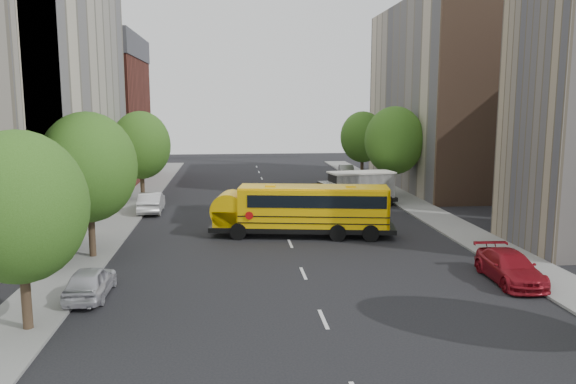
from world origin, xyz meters
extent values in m
plane|color=black|center=(0.00, 0.00, 0.00)|extent=(120.00, 120.00, 0.00)
cube|color=slate|center=(-11.50, 5.00, 0.06)|extent=(3.00, 80.00, 0.12)
cube|color=slate|center=(11.50, 5.00, 0.06)|extent=(3.00, 80.00, 0.12)
cube|color=silver|center=(0.00, 10.00, 0.01)|extent=(0.15, 64.00, 0.01)
cube|color=beige|center=(-18.00, 6.00, 10.00)|extent=(10.00, 26.00, 20.00)
cube|color=maroon|center=(-18.00, 28.00, 6.50)|extent=(10.00, 15.00, 13.00)
cube|color=#BEAE93|center=(18.00, 20.00, 9.00)|extent=(10.00, 22.00, 18.00)
cube|color=brown|center=(18.00, 9.00, 9.00)|extent=(10.10, 0.30, 18.00)
cylinder|color=yellow|center=(28.00, 28.00, 17.50)|extent=(1.00, 1.00, 35.00)
cylinder|color=#38281C|center=(-11.00, -14.00, 1.35)|extent=(0.36, 0.36, 2.70)
ellipsoid|color=#2F5617|center=(-11.00, -14.00, 4.65)|extent=(4.80, 4.80, 5.52)
cylinder|color=#38281C|center=(-11.00, -4.00, 1.44)|extent=(0.36, 0.36, 2.88)
ellipsoid|color=#2F5617|center=(-11.00, -4.00, 4.96)|extent=(5.12, 5.12, 5.89)
cylinder|color=#38281C|center=(-11.00, 14.00, 1.40)|extent=(0.36, 0.36, 2.81)
ellipsoid|color=#2F5617|center=(-11.00, 14.00, 4.84)|extent=(4.99, 4.99, 5.74)
cylinder|color=#38281C|center=(11.00, 14.00, 1.48)|extent=(0.36, 0.36, 2.95)
ellipsoid|color=#2F5617|center=(11.00, 14.00, 5.08)|extent=(5.25, 5.25, 6.04)
cylinder|color=#38281C|center=(11.00, 26.00, 1.37)|extent=(0.36, 0.36, 2.74)
ellipsoid|color=#2F5617|center=(11.00, 26.00, 4.71)|extent=(4.86, 4.86, 5.59)
cube|color=black|center=(0.97, -0.07, 0.57)|extent=(11.81, 4.45, 0.31)
cube|color=#FFBF05|center=(1.69, -0.18, 1.91)|extent=(9.56, 4.04, 2.37)
cube|color=#FFBF05|center=(-3.70, 0.70, 1.18)|extent=(2.21, 2.64, 1.03)
cube|color=black|center=(-2.63, 0.52, 2.42)|extent=(0.89, 2.42, 1.24)
cube|color=#FFBF05|center=(1.69, -0.18, 3.11)|extent=(9.53, 3.83, 0.14)
cube|color=black|center=(1.89, -0.22, 2.42)|extent=(8.76, 3.97, 0.77)
cube|color=black|center=(1.69, -0.18, 1.08)|extent=(9.57, 4.10, 0.06)
cube|color=black|center=(1.69, -0.18, 1.49)|extent=(9.57, 4.10, 0.06)
cube|color=#FFBF05|center=(6.31, -0.94, 1.91)|extent=(0.57, 2.57, 2.37)
cube|color=#FFBF05|center=(-1.06, 0.27, 3.21)|extent=(0.71, 0.71, 0.10)
cube|color=#FFBF05|center=(4.02, -0.57, 3.21)|extent=(0.71, 0.71, 0.10)
cylinder|color=#FFBF05|center=(-3.70, 0.70, 1.70)|extent=(2.52, 2.69, 2.16)
cylinder|color=red|center=(-2.50, -0.91, 1.54)|extent=(0.51, 0.12, 0.51)
cylinder|color=black|center=(-3.20, -0.69, 0.51)|extent=(1.07, 0.47, 1.03)
cylinder|color=black|center=(-2.78, 1.85, 0.51)|extent=(1.07, 0.47, 1.03)
cylinder|color=black|center=(3.00, -1.70, 0.51)|extent=(1.07, 0.47, 1.03)
cylinder|color=black|center=(3.42, 0.84, 0.51)|extent=(1.07, 0.47, 1.03)
cylinder|color=black|center=(5.03, -2.04, 0.51)|extent=(1.07, 0.47, 1.03)
cylinder|color=black|center=(5.45, 0.51, 0.51)|extent=(1.07, 0.47, 1.03)
cube|color=black|center=(6.65, 9.98, 0.55)|extent=(6.87, 3.25, 0.33)
cube|color=silver|center=(7.20, 10.07, 1.71)|extent=(5.33, 2.89, 1.98)
cube|color=silver|center=(4.27, 9.59, 1.38)|extent=(1.86, 2.31, 1.32)
cube|color=silver|center=(7.20, 10.07, 2.75)|extent=(5.57, 3.04, 0.13)
cylinder|color=black|center=(4.45, 8.50, 0.46)|extent=(0.96, 0.42, 0.92)
cylinder|color=black|center=(4.09, 10.67, 0.46)|extent=(0.96, 0.42, 0.92)
cylinder|color=black|center=(7.05, 8.94, 0.46)|extent=(0.96, 0.42, 0.92)
cylinder|color=black|center=(6.69, 11.11, 0.46)|extent=(0.96, 0.42, 0.92)
cylinder|color=black|center=(9.44, 9.33, 0.46)|extent=(0.96, 0.42, 0.92)
cylinder|color=black|center=(9.08, 11.50, 0.46)|extent=(0.96, 0.42, 0.92)
imported|color=#BAB9C0|center=(-9.60, -10.46, 0.69)|extent=(1.66, 4.08, 1.39)
imported|color=silver|center=(-9.60, 8.91, 0.79)|extent=(1.80, 4.85, 1.58)
imported|color=maroon|center=(9.48, -10.28, 0.71)|extent=(2.22, 4.98, 1.42)
imported|color=#33395A|center=(8.80, 12.97, 0.69)|extent=(1.86, 4.12, 1.37)
imported|color=#9D9E99|center=(9.60, 27.61, 0.73)|extent=(1.98, 4.55, 1.46)
camera|label=1|loc=(-3.51, -34.50, 8.27)|focal=35.00mm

